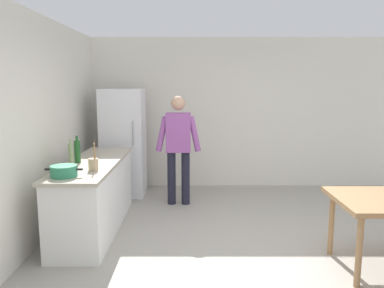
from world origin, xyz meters
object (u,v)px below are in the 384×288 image
at_px(bottle_oil_amber, 77,152).
at_px(bottle_vinegar_tall, 70,154).
at_px(person, 178,143).
at_px(bottle_wine_green, 77,151).
at_px(cooking_pot, 63,171).
at_px(utensil_jar, 93,164).
at_px(refrigerator, 123,142).

distance_m(bottle_oil_amber, bottle_vinegar_tall, 0.26).
bearing_deg(person, bottle_wine_green, -137.47).
bearing_deg(bottle_oil_amber, cooking_pot, -82.59).
bearing_deg(bottle_oil_amber, person, 38.31).
xyz_separation_m(person, utensil_jar, (-0.91, -1.57, 0.00)).
distance_m(refrigerator, bottle_oil_amber, 1.59).
relative_size(bottle_vinegar_tall, bottle_wine_green, 0.94).
bearing_deg(cooking_pot, utensil_jar, 49.99).
bearing_deg(person, utensil_jar, -120.16).
bearing_deg(utensil_jar, refrigerator, 91.05).
relative_size(refrigerator, cooking_pot, 4.50).
bearing_deg(refrigerator, person, -30.23).
xyz_separation_m(utensil_jar, bottle_vinegar_tall, (-0.35, 0.31, 0.06)).
distance_m(refrigerator, bottle_wine_green, 1.70).
bearing_deg(person, bottle_vinegar_tall, -135.22).
bearing_deg(bottle_vinegar_tall, bottle_wine_green, 73.08).
height_order(utensil_jar, bottle_wine_green, bottle_wine_green).
bearing_deg(utensil_jar, bottle_vinegar_tall, 138.35).
xyz_separation_m(cooking_pot, bottle_vinegar_tall, (-0.11, 0.60, 0.08)).
distance_m(cooking_pot, bottle_oil_amber, 0.87).
bearing_deg(bottle_wine_green, refrigerator, 80.72).
distance_m(refrigerator, person, 1.10).
distance_m(utensil_jar, bottle_wine_green, 0.55).
bearing_deg(utensil_jar, bottle_oil_amber, 121.73).
distance_m(refrigerator, bottle_vinegar_tall, 1.84).
bearing_deg(bottle_wine_green, cooking_pot, -84.41).
bearing_deg(person, cooking_pot, -121.85).
height_order(utensil_jar, bottle_vinegar_tall, same).
relative_size(cooking_pot, bottle_oil_amber, 1.43).
distance_m(refrigerator, utensil_jar, 2.12).
relative_size(refrigerator, bottle_oil_amber, 6.43).
bearing_deg(bottle_oil_amber, bottle_vinegar_tall, -90.07).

